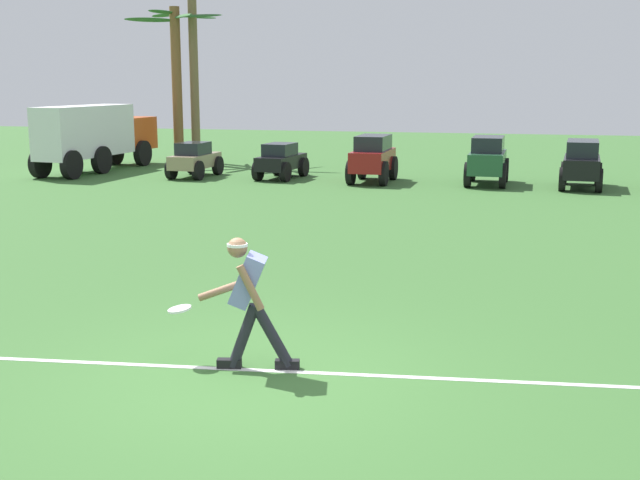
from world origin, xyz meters
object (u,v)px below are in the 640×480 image
object	(u,v)px
parked_car_slot_e	(582,162)
parked_car_slot_a	(195,159)
palm_tree_far_left	(177,70)
parked_car_slot_b	(281,160)
frisbee_thrower	(249,296)
parked_car_slot_d	(488,159)
parked_car_slot_c	(373,157)
box_truck	(95,134)
palm_tree_left_of_centre	(193,43)
frisbee_in_flight	(180,309)

from	to	relation	value
parked_car_slot_e	parked_car_slot_a	bearing A→B (deg)	-179.07
palm_tree_far_left	parked_car_slot_b	bearing A→B (deg)	-38.54
parked_car_slot_e	palm_tree_far_left	distance (m)	15.00
frisbee_thrower	parked_car_slot_d	size ratio (longest dim) A/B	0.60
parked_car_slot_a	parked_car_slot_c	bearing A→B (deg)	0.79
parked_car_slot_b	box_truck	bearing A→B (deg)	175.70
frisbee_thrower	parked_car_slot_d	bearing A→B (deg)	83.54
frisbee_thrower	parked_car_slot_b	distance (m)	16.83
parked_car_slot_e	palm_tree_left_of_centre	size ratio (longest dim) A/B	0.33
palm_tree_far_left	palm_tree_left_of_centre	distance (m)	1.15
parked_car_slot_c	parked_car_slot_d	size ratio (longest dim) A/B	1.00
parked_car_slot_b	parked_car_slot_d	size ratio (longest dim) A/B	0.96
parked_car_slot_d	palm_tree_left_of_centre	distance (m)	12.31
frisbee_in_flight	parked_car_slot_b	size ratio (longest dim) A/B	0.15
frisbee_in_flight	box_truck	xyz separation A→B (m)	(-10.28, 16.69, 0.65)
parked_car_slot_a	parked_car_slot_e	bearing A→B (deg)	0.93
parked_car_slot_c	parked_car_slot_e	size ratio (longest dim) A/B	0.96
parked_car_slot_c	parked_car_slot_d	bearing A→B (deg)	4.20
parked_car_slot_a	frisbee_in_flight	bearing A→B (deg)	-68.04
frisbee_thrower	palm_tree_left_of_centre	bearing A→B (deg)	113.76
palm_tree_left_of_centre	parked_car_slot_a	bearing A→B (deg)	-68.30
frisbee_thrower	palm_tree_left_of_centre	distance (m)	22.83
parked_car_slot_a	parked_car_slot_c	size ratio (longest dim) A/B	0.94
frisbee_thrower	frisbee_in_flight	bearing A→B (deg)	176.94
parked_car_slot_a	palm_tree_far_left	bearing A→B (deg)	118.92
frisbee_thrower	parked_car_slot_b	xyz separation A→B (m)	(-4.46, 16.23, -0.23)
parked_car_slot_a	palm_tree_left_of_centre	xyz separation A→B (m)	(-1.87, 4.69, 3.79)
frisbee_in_flight	palm_tree_far_left	size ratio (longest dim) A/B	0.06
parked_car_slot_a	palm_tree_far_left	size ratio (longest dim) A/B	0.39
frisbee_in_flight	palm_tree_left_of_centre	xyz separation A→B (m)	(-8.28, 20.60, 3.76)
parked_car_slot_a	box_truck	world-z (taller)	box_truck
parked_car_slot_c	frisbee_thrower	bearing A→B (deg)	-84.57
frisbee_in_flight	parked_car_slot_d	bearing A→B (deg)	80.74
parked_car_slot_a	frisbee_thrower	bearing A→B (deg)	-65.64
parked_car_slot_b	parked_car_slot_c	distance (m)	2.95
parked_car_slot_a	parked_car_slot_b	bearing A→B (deg)	5.85
parked_car_slot_a	box_truck	xyz separation A→B (m)	(-3.86, 0.78, 0.67)
parked_car_slot_e	palm_tree_left_of_centre	xyz separation A→B (m)	(-13.56, 4.50, 3.63)
box_truck	frisbee_in_flight	bearing A→B (deg)	-58.37
parked_car_slot_e	box_truck	xyz separation A→B (m)	(-15.55, 0.59, 0.51)
parked_car_slot_e	parked_car_slot_d	bearing A→B (deg)	177.05
parked_car_slot_b	parked_car_slot_e	xyz separation A→B (m)	(8.93, -0.09, 0.16)
parked_car_slot_d	frisbee_in_flight	bearing A→B (deg)	-99.26
frisbee_thrower	box_truck	world-z (taller)	box_truck
box_truck	parked_car_slot_b	bearing A→B (deg)	-4.30
frisbee_thrower	box_truck	xyz separation A→B (m)	(-11.08, 16.73, 0.44)
parked_car_slot_b	parked_car_slot_e	bearing A→B (deg)	-0.60
parked_car_slot_c	palm_tree_left_of_centre	xyz separation A→B (m)	(-7.56, 4.61, 3.61)
frisbee_thrower	box_truck	size ratio (longest dim) A/B	0.24
parked_car_slot_e	palm_tree_far_left	world-z (taller)	palm_tree_far_left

